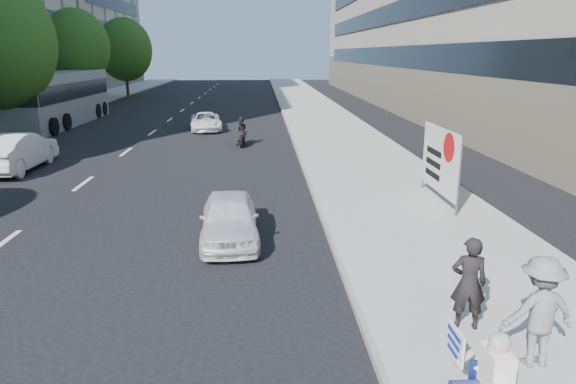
{
  "coord_description": "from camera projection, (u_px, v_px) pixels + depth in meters",
  "views": [
    {
      "loc": [
        -0.2,
        -9.93,
        4.46
      ],
      "look_at": [
        0.43,
        2.02,
        1.21
      ],
      "focal_mm": 32.0,
      "sensor_mm": 36.0,
      "label": 1
    }
  ],
  "objects": [
    {
      "name": "bus",
      "position": [
        59.0,
        99.0,
        32.54
      ],
      "size": [
        2.79,
        12.09,
        3.3
      ],
      "rotation": [
        0.0,
        0.0,
        -0.02
      ],
      "color": "gray",
      "rests_on": "ground"
    },
    {
      "name": "seated_protester",
      "position": [
        482.0,
        378.0,
        5.86
      ],
      "size": [
        0.83,
        1.12,
        1.31
      ],
      "color": "navy",
      "rests_on": "near_sidewalk"
    },
    {
      "name": "motorcycle",
      "position": [
        242.0,
        133.0,
        25.36
      ],
      "size": [
        0.76,
        2.05,
        1.42
      ],
      "rotation": [
        0.0,
        0.0,
        -0.13
      ],
      "color": "black",
      "rests_on": "ground"
    },
    {
      "name": "near_sidewalk",
      "position": [
        332.0,
        130.0,
        30.2
      ],
      "size": [
        5.0,
        120.0,
        0.15
      ],
      "primitive_type": "cube",
      "color": "#A1A097",
      "rests_on": "ground"
    },
    {
      "name": "ground",
      "position": [
        273.0,
        273.0,
        10.75
      ],
      "size": [
        160.0,
        160.0,
        0.0
      ],
      "primitive_type": "plane",
      "color": "black",
      "rests_on": "ground"
    },
    {
      "name": "white_sedan_far",
      "position": [
        206.0,
        122.0,
        30.41
      ],
      "size": [
        2.25,
        4.0,
        1.06
      ],
      "primitive_type": "imported",
      "rotation": [
        0.0,
        0.0,
        0.14
      ],
      "color": "white",
      "rests_on": "ground"
    },
    {
      "name": "jogger",
      "position": [
        539.0,
        311.0,
        7.17
      ],
      "size": [
        1.09,
        0.66,
        1.64
      ],
      "primitive_type": "imported",
      "rotation": [
        0.0,
        0.0,
        3.2
      ],
      "color": "slate",
      "rests_on": "near_sidewalk"
    },
    {
      "name": "white_sedan_mid",
      "position": [
        15.0,
        152.0,
        19.93
      ],
      "size": [
        1.61,
        4.6,
        1.51
      ],
      "primitive_type": "imported",
      "rotation": [
        0.0,
        0.0,
        3.14
      ],
      "color": "silver",
      "rests_on": "ground"
    },
    {
      "name": "tree_far_d",
      "position": [
        76.0,
        47.0,
        37.67
      ],
      "size": [
        4.8,
        4.8,
        7.65
      ],
      "color": "#382616",
      "rests_on": "ground"
    },
    {
      "name": "pedestrian_woman",
      "position": [
        469.0,
        283.0,
        8.16
      ],
      "size": [
        0.62,
        0.47,
        1.55
      ],
      "primitive_type": "imported",
      "rotation": [
        0.0,
        0.0,
        2.95
      ],
      "color": "black",
      "rests_on": "near_sidewalk"
    },
    {
      "name": "protest_banner",
      "position": [
        440.0,
        160.0,
        15.16
      ],
      "size": [
        0.08,
        3.06,
        2.2
      ],
      "color": "#4C4C4C",
      "rests_on": "near_sidewalk"
    },
    {
      "name": "white_sedan_near",
      "position": [
        229.0,
        218.0,
        12.47
      ],
      "size": [
        1.57,
        3.49,
        1.17
      ],
      "primitive_type": "imported",
      "rotation": [
        0.0,
        0.0,
        0.06
      ],
      "color": "silver",
      "rests_on": "ground"
    },
    {
      "name": "tree_far_e",
      "position": [
        125.0,
        50.0,
        51.19
      ],
      "size": [
        5.4,
        5.4,
        7.89
      ],
      "color": "#382616",
      "rests_on": "ground"
    }
  ]
}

